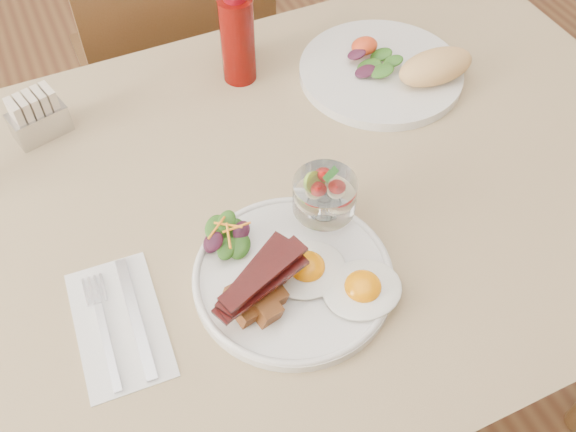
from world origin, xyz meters
name	(u,v)px	position (x,y,z in m)	size (l,w,h in m)	color
table	(292,224)	(0.00, 0.00, 0.66)	(1.33, 0.88, 0.75)	brown
chair_far	(177,64)	(0.00, 0.66, 0.52)	(0.42, 0.42, 0.93)	brown
main_plate	(293,277)	(-0.07, -0.15, 0.76)	(0.28, 0.28, 0.02)	silver
fried_eggs	(334,278)	(-0.03, -0.19, 0.78)	(0.18, 0.18, 0.03)	silver
bacon_potato_pile	(260,289)	(-0.13, -0.18, 0.80)	(0.14, 0.10, 0.06)	brown
side_salad	(228,237)	(-0.13, -0.07, 0.79)	(0.08, 0.08, 0.04)	#275316
fruit_cup	(324,195)	(0.01, -0.08, 0.82)	(0.09, 0.09, 0.09)	white
second_plate	(394,69)	(0.28, 0.17, 0.77)	(0.30, 0.30, 0.08)	silver
ketchup_bottle	(238,38)	(0.03, 0.29, 0.84)	(0.06, 0.06, 0.18)	#5D0805
hot_sauce_bottle	(240,30)	(0.05, 0.34, 0.81)	(0.04, 0.04, 0.13)	#5D0805
sugar_caddy	(38,117)	(-0.33, 0.29, 0.79)	(0.10, 0.07, 0.08)	silver
napkin_cutlery	(120,323)	(-0.31, -0.12, 0.75)	(0.13, 0.21, 0.01)	silver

